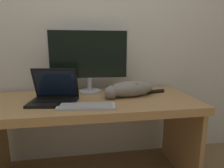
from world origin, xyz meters
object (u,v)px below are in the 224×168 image
Objects in this scene: external_keyboard at (86,106)px; cat at (129,89)px; laptop at (54,96)px; monitor at (89,58)px.

cat reaches higher than external_keyboard.
external_keyboard is 0.43m from cat.
cat is (0.59, 0.07, 0.02)m from laptop.
monitor is 1.23× the size of cat.
laptop is 0.29m from external_keyboard.
external_keyboard is at bearing -156.96° from cat.
monitor is at bearing 91.22° from external_keyboard.
cat is at bearing 14.12° from laptop.
monitor reaches higher than external_keyboard.
monitor reaches higher than laptop.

